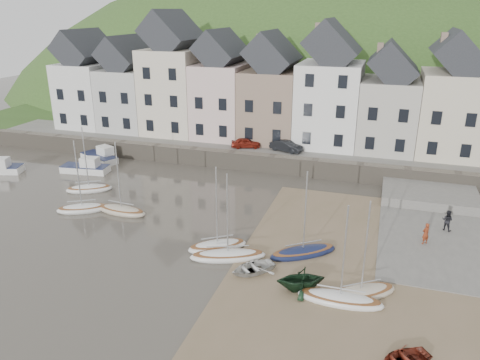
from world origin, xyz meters
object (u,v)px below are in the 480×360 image
(sailboat_0, at_px, (89,188))
(person_dark, at_px, (447,220))
(car_left, at_px, (246,143))
(car_right, at_px, (286,146))
(rowboat_white, at_px, (253,268))
(rowboat_green, at_px, (301,279))
(person_red, at_px, (426,234))
(rowboat_red, at_px, (404,359))

(sailboat_0, bearing_deg, person_dark, 2.09)
(person_dark, bearing_deg, sailboat_0, 26.24)
(car_left, height_order, car_right, car_right)
(rowboat_white, bearing_deg, rowboat_green, 27.87)
(sailboat_0, bearing_deg, car_right, 39.34)
(person_red, bearing_deg, car_left, -77.75)
(sailboat_0, distance_m, person_red, 29.08)
(rowboat_green, bearing_deg, rowboat_white, -132.38)
(rowboat_white, bearing_deg, person_dark, 84.71)
(rowboat_green, bearing_deg, rowboat_red, 26.70)
(rowboat_green, height_order, person_dark, person_dark)
(rowboat_white, relative_size, car_right, 0.84)
(rowboat_white, xyz_separation_m, person_dark, (12.33, 10.07, 0.56))
(sailboat_0, bearing_deg, rowboat_red, -28.02)
(rowboat_green, xyz_separation_m, car_left, (-10.43, 22.87, 1.32))
(car_right, bearing_deg, rowboat_white, -153.97)
(rowboat_white, bearing_deg, car_left, 153.60)
(sailboat_0, height_order, rowboat_white, sailboat_0)
(rowboat_white, relative_size, car_left, 0.94)
(rowboat_green, relative_size, car_left, 0.91)
(person_dark, bearing_deg, car_left, -6.99)
(person_red, height_order, car_left, car_left)
(rowboat_green, bearing_deg, person_dark, 116.06)
(person_red, bearing_deg, rowboat_green, 9.96)
(rowboat_green, xyz_separation_m, person_red, (7.37, 8.32, 0.10))
(rowboat_white, distance_m, person_dark, 15.93)
(rowboat_red, relative_size, car_right, 0.76)
(rowboat_white, distance_m, rowboat_red, 10.71)
(rowboat_red, distance_m, person_red, 13.05)
(rowboat_white, xyz_separation_m, car_right, (-2.65, 21.83, 1.82))
(rowboat_green, bearing_deg, car_left, 179.73)
(person_dark, distance_m, car_right, 19.08)
(rowboat_green, xyz_separation_m, rowboat_red, (5.81, -4.62, -0.48))
(rowboat_green, height_order, car_right, car_right)
(sailboat_0, distance_m, car_left, 17.19)
(person_dark, bearing_deg, rowboat_red, 102.50)
(sailboat_0, distance_m, car_right, 20.42)
(sailboat_0, height_order, car_left, sailboat_0)
(person_dark, relative_size, car_right, 0.46)
(sailboat_0, height_order, person_red, sailboat_0)
(rowboat_white, height_order, rowboat_green, rowboat_green)
(rowboat_green, relative_size, person_dark, 1.79)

